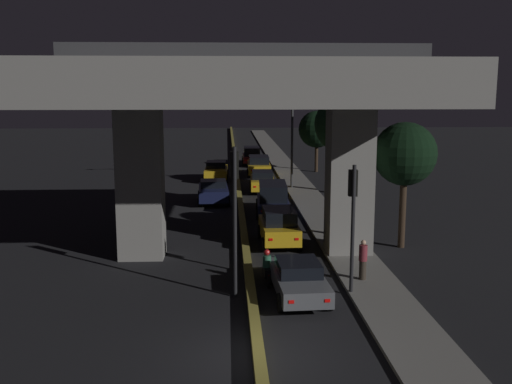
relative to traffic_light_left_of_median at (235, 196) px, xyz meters
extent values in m
plane|color=black|center=(0.57, -5.06, -3.72)|extent=(200.00, 200.00, 0.00)
cube|color=olive|center=(0.57, 29.94, -3.55)|extent=(0.34, 126.00, 0.33)
cube|color=slate|center=(5.26, 22.94, -3.65)|extent=(2.24, 126.00, 0.13)
cube|color=gray|center=(-4.08, 5.41, -0.32)|extent=(1.96, 1.67, 6.79)
cube|color=gray|center=(5.22, 5.41, -0.32)|extent=(1.96, 1.67, 6.79)
cube|color=gray|center=(0.57, 5.41, 3.92)|extent=(16.11, 13.47, 1.70)
cube|color=#333335|center=(0.57, 5.41, 5.22)|extent=(16.11, 0.40, 0.90)
cylinder|color=black|center=(0.00, -0.10, -0.98)|extent=(0.14, 0.14, 5.47)
cube|color=black|center=(0.00, 0.08, 1.08)|extent=(0.30, 0.28, 0.95)
sphere|color=black|center=(0.00, 0.23, 1.38)|extent=(0.18, 0.18, 0.18)
sphere|color=black|center=(0.00, 0.23, 1.08)|extent=(0.18, 0.18, 0.18)
sphere|color=green|center=(0.00, 0.23, 0.78)|extent=(0.18, 0.18, 0.18)
cylinder|color=black|center=(4.24, -0.10, -1.31)|extent=(0.14, 0.14, 4.81)
cube|color=black|center=(4.24, 0.08, 0.41)|extent=(0.30, 0.28, 0.95)
sphere|color=black|center=(4.24, 0.23, 0.71)|extent=(0.18, 0.18, 0.18)
sphere|color=black|center=(4.24, 0.23, 0.41)|extent=(0.18, 0.18, 0.18)
sphere|color=green|center=(4.24, 0.23, 0.12)|extent=(0.18, 0.18, 0.18)
cylinder|color=#2D2D30|center=(4.58, 23.36, 0.70)|extent=(0.18, 0.18, 8.83)
cylinder|color=#2D2D30|center=(3.50, 23.36, 4.96)|extent=(2.17, 0.10, 0.10)
ellipsoid|color=#F2B759|center=(2.41, 23.36, 4.86)|extent=(0.56, 0.32, 0.24)
cube|color=#515459|center=(2.27, -0.11, -3.10)|extent=(1.92, 4.73, 0.58)
cube|color=black|center=(2.27, -0.23, -2.59)|extent=(1.58, 1.93, 0.45)
cylinder|color=black|center=(1.37, 1.38, -3.38)|extent=(0.23, 0.68, 0.67)
cylinder|color=black|center=(3.02, 1.46, -3.38)|extent=(0.23, 0.68, 0.67)
cylinder|color=black|center=(1.51, -1.69, -3.38)|extent=(0.23, 0.68, 0.67)
cylinder|color=black|center=(3.17, -1.61, -3.38)|extent=(0.23, 0.68, 0.67)
cube|color=red|center=(1.79, -2.48, -3.07)|extent=(0.18, 0.04, 0.11)
cube|color=red|center=(2.97, -2.42, -3.07)|extent=(0.18, 0.04, 0.11)
cube|color=gold|center=(2.23, 7.24, -3.00)|extent=(1.78, 3.95, 0.74)
cube|color=black|center=(2.23, 7.24, -2.30)|extent=(1.54, 2.38, 0.66)
cylinder|color=black|center=(1.37, 8.51, -3.38)|extent=(0.22, 0.69, 0.69)
cylinder|color=black|center=(3.02, 8.55, -3.38)|extent=(0.22, 0.69, 0.69)
cylinder|color=black|center=(1.43, 5.93, -3.38)|extent=(0.22, 0.69, 0.69)
cylinder|color=black|center=(3.08, 5.97, -3.38)|extent=(0.22, 0.69, 0.69)
cube|color=red|center=(1.68, 5.26, -2.97)|extent=(0.18, 0.03, 0.11)
cube|color=red|center=(2.86, 5.29, -2.97)|extent=(0.18, 0.03, 0.11)
cube|color=#141938|center=(2.47, 14.40, -3.09)|extent=(2.04, 4.77, 0.60)
cube|color=black|center=(2.47, 14.52, -2.32)|extent=(1.76, 3.44, 0.94)
cylinder|color=black|center=(1.64, 15.99, -3.39)|extent=(0.23, 0.66, 0.65)
cylinder|color=black|center=(3.43, 15.91, -3.39)|extent=(0.23, 0.66, 0.65)
cylinder|color=black|center=(1.51, 12.90, -3.39)|extent=(0.23, 0.66, 0.65)
cylinder|color=black|center=(3.30, 12.82, -3.39)|extent=(0.23, 0.66, 0.65)
cube|color=red|center=(1.73, 12.08, -3.06)|extent=(0.18, 0.04, 0.11)
cube|color=red|center=(3.01, 12.02, -3.06)|extent=(0.18, 0.04, 0.11)
cube|color=gold|center=(2.32, 22.47, -3.06)|extent=(1.81, 4.39, 0.70)
cube|color=black|center=(2.31, 22.26, -2.44)|extent=(1.54, 2.13, 0.53)
cylinder|color=black|center=(1.54, 23.93, -3.40)|extent=(0.22, 0.63, 0.63)
cylinder|color=black|center=(3.18, 23.88, -3.40)|extent=(0.22, 0.63, 0.63)
cylinder|color=black|center=(1.46, 21.07, -3.40)|extent=(0.22, 0.63, 0.63)
cylinder|color=black|center=(3.10, 21.02, -3.40)|extent=(0.22, 0.63, 0.63)
cube|color=red|center=(1.67, 20.31, -3.02)|extent=(0.18, 0.04, 0.11)
cube|color=red|center=(2.84, 20.28, -3.02)|extent=(0.18, 0.04, 0.11)
cube|color=gold|center=(2.51, 30.55, -3.01)|extent=(1.96, 4.56, 0.76)
cube|color=black|center=(2.51, 30.55, -2.32)|extent=(1.70, 2.74, 0.62)
cylinder|color=black|center=(1.61, 32.06, -3.39)|extent=(0.21, 0.66, 0.66)
cylinder|color=black|center=(3.45, 32.03, -3.39)|extent=(0.21, 0.66, 0.66)
cylinder|color=black|center=(1.56, 29.07, -3.39)|extent=(0.21, 0.66, 0.66)
cylinder|color=black|center=(3.40, 29.04, -3.39)|extent=(0.21, 0.66, 0.66)
cube|color=red|center=(1.81, 28.29, -2.97)|extent=(0.18, 0.03, 0.11)
cube|color=red|center=(3.13, 28.27, -2.97)|extent=(0.18, 0.03, 0.11)
cube|color=#591414|center=(2.22, 38.64, -3.11)|extent=(1.83, 4.28, 0.58)
cube|color=black|center=(2.22, 38.74, -2.41)|extent=(1.60, 3.09, 0.81)
cylinder|color=black|center=(1.37, 40.05, -3.40)|extent=(0.21, 0.64, 0.63)
cylinder|color=black|center=(3.10, 40.03, -3.40)|extent=(0.21, 0.64, 0.63)
cylinder|color=black|center=(1.33, 37.24, -3.40)|extent=(0.21, 0.64, 0.63)
cylinder|color=black|center=(3.06, 37.22, -3.40)|extent=(0.21, 0.64, 0.63)
cube|color=red|center=(1.57, 36.51, -3.08)|extent=(0.18, 0.03, 0.11)
cube|color=red|center=(2.81, 36.49, -3.08)|extent=(0.18, 0.03, 0.11)
cube|color=#141938|center=(-1.18, 18.17, -3.04)|extent=(2.06, 4.08, 0.75)
cube|color=black|center=(-1.18, 18.27, -2.44)|extent=(1.73, 1.67, 0.45)
cylinder|color=black|center=(-0.19, 16.89, -3.41)|extent=(0.23, 0.62, 0.61)
cylinder|color=black|center=(-2.05, 16.81, -3.41)|extent=(0.23, 0.62, 0.61)
cylinder|color=black|center=(-0.30, 19.53, -3.41)|extent=(0.23, 0.62, 0.61)
cylinder|color=black|center=(-2.16, 19.45, -3.41)|extent=(0.23, 0.62, 0.61)
cube|color=white|center=(-0.60, 20.21, -3.15)|extent=(0.18, 0.04, 0.11)
cube|color=white|center=(-1.92, 20.15, -3.15)|extent=(0.18, 0.04, 0.11)
cube|color=gold|center=(-1.15, 28.00, -3.02)|extent=(1.88, 4.47, 0.70)
cube|color=black|center=(-1.15, 28.11, -2.41)|extent=(1.61, 1.80, 0.52)
cylinder|color=black|center=(-0.30, 26.52, -3.37)|extent=(0.21, 0.70, 0.69)
cylinder|color=black|center=(-2.06, 26.55, -3.37)|extent=(0.21, 0.70, 0.69)
cylinder|color=black|center=(-0.25, 29.44, -3.37)|extent=(0.21, 0.70, 0.69)
cylinder|color=black|center=(-2.00, 29.47, -3.37)|extent=(0.21, 0.70, 0.69)
cube|color=white|center=(-0.48, 30.21, -3.12)|extent=(0.18, 0.03, 0.11)
cube|color=white|center=(-1.74, 30.23, -3.12)|extent=(0.18, 0.03, 0.11)
cylinder|color=black|center=(1.22, 2.05, -3.45)|extent=(0.10, 0.53, 0.53)
cylinder|color=black|center=(1.28, 0.80, -3.45)|extent=(0.12, 0.53, 0.53)
cube|color=black|center=(1.25, 1.42, -3.23)|extent=(0.28, 0.96, 0.32)
cylinder|color=#26593F|center=(1.25, 1.42, -2.84)|extent=(0.33, 0.33, 0.46)
sphere|color=#B21919|center=(1.25, 1.42, -2.49)|extent=(0.24, 0.24, 0.24)
cube|color=red|center=(1.28, 0.75, -3.23)|extent=(0.08, 0.03, 0.08)
cylinder|color=#2D261E|center=(4.98, 1.29, -3.21)|extent=(0.28, 0.28, 0.75)
cylinder|color=maroon|center=(4.98, 1.29, -2.52)|extent=(0.33, 0.33, 0.62)
sphere|color=tan|center=(4.98, 1.29, -2.11)|extent=(0.20, 0.20, 0.20)
cylinder|color=#2D2116|center=(8.00, 6.43, -2.04)|extent=(0.32, 0.32, 3.36)
sphere|color=black|center=(8.00, 6.43, 0.76)|extent=(2.97, 2.97, 2.97)
cylinder|color=#2D2116|center=(7.93, 21.19, -1.98)|extent=(0.48, 0.48, 3.48)
sphere|color=black|center=(7.93, 21.19, 1.27)|extent=(4.03, 4.03, 4.03)
cylinder|color=#2D2116|center=(7.85, 32.75, -2.41)|extent=(0.30, 0.30, 2.62)
sphere|color=black|center=(7.85, 32.75, 0.15)|extent=(3.32, 3.32, 3.32)
camera|label=1|loc=(-0.26, -20.87, 3.75)|focal=42.00mm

